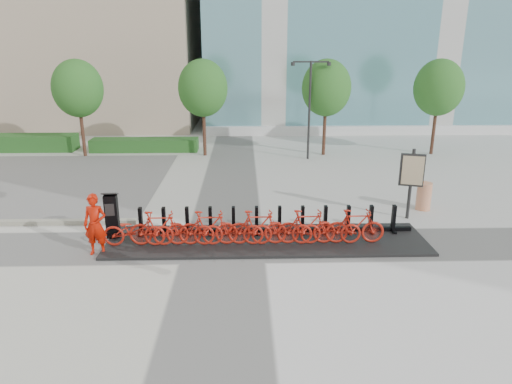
{
  "coord_description": "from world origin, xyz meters",
  "views": [
    {
      "loc": [
        0.62,
        -12.45,
        5.64
      ],
      "look_at": [
        1.0,
        1.5,
        1.2
      ],
      "focal_mm": 32.0,
      "sensor_mm": 36.0,
      "label": 1
    }
  ],
  "objects_px": {
    "map_sign": "(412,173)",
    "bike_0": "(134,230)",
    "construction_barrel": "(424,196)",
    "kiosk": "(112,215)",
    "worker_red": "(95,225)"
  },
  "relations": [
    {
      "from": "map_sign",
      "to": "bike_0",
      "type": "bearing_deg",
      "value": -149.59
    },
    {
      "from": "construction_barrel",
      "to": "kiosk",
      "type": "bearing_deg",
      "value": -166.97
    },
    {
      "from": "kiosk",
      "to": "worker_red",
      "type": "bearing_deg",
      "value": -104.65
    },
    {
      "from": "bike_0",
      "to": "map_sign",
      "type": "distance_m",
      "value": 9.17
    },
    {
      "from": "bike_0",
      "to": "worker_red",
      "type": "height_order",
      "value": "worker_red"
    },
    {
      "from": "bike_0",
      "to": "worker_red",
      "type": "xyz_separation_m",
      "value": [
        -0.97,
        -0.39,
        0.34
      ]
    },
    {
      "from": "map_sign",
      "to": "kiosk",
      "type": "bearing_deg",
      "value": -154.46
    },
    {
      "from": "worker_red",
      "to": "map_sign",
      "type": "height_order",
      "value": "map_sign"
    },
    {
      "from": "bike_0",
      "to": "construction_barrel",
      "type": "distance_m",
      "value": 10.2
    },
    {
      "from": "kiosk",
      "to": "map_sign",
      "type": "height_order",
      "value": "map_sign"
    },
    {
      "from": "kiosk",
      "to": "worker_red",
      "type": "xyz_separation_m",
      "value": [
        -0.17,
        -1.05,
        0.11
      ]
    },
    {
      "from": "worker_red",
      "to": "construction_barrel",
      "type": "relative_size",
      "value": 1.79
    },
    {
      "from": "bike_0",
      "to": "map_sign",
      "type": "xyz_separation_m",
      "value": [
        8.84,
        2.19,
        1.06
      ]
    },
    {
      "from": "construction_barrel",
      "to": "map_sign",
      "type": "xyz_separation_m",
      "value": [
        -0.88,
        -0.9,
        1.11
      ]
    },
    {
      "from": "worker_red",
      "to": "map_sign",
      "type": "bearing_deg",
      "value": 19.55
    }
  ]
}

